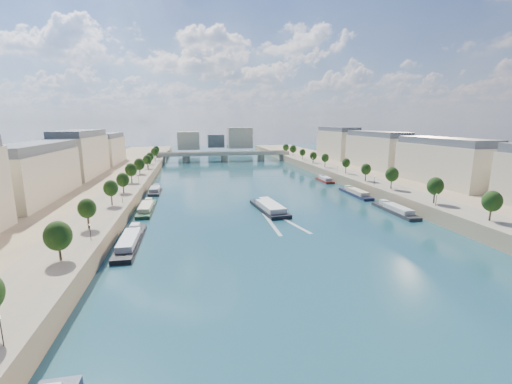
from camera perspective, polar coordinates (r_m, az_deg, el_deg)
name	(u,v)px	position (r m, az deg, el deg)	size (l,w,h in m)	color
ground	(254,194)	(159.88, -0.39, -0.30)	(700.00, 700.00, 0.00)	#0D373B
quay_left	(88,195)	(162.83, -26.17, -0.39)	(44.00, 520.00, 5.00)	#9E8460
quay_right	(394,183)	(186.17, 21.97, 1.33)	(44.00, 520.00, 5.00)	#9E8460
pave_left	(125,187)	(159.00, -21.04, 0.71)	(14.00, 520.00, 0.10)	gray
pave_right	(367,179)	(178.12, 17.96, 2.02)	(14.00, 520.00, 0.10)	gray
trees_left	(129,174)	(159.73, -20.35, 2.78)	(4.80, 268.80, 8.26)	#382B1E
trees_right	(354,166)	(185.19, 16.05, 4.17)	(4.80, 268.80, 8.26)	#382B1E
lamps_left	(131,185)	(148.05, -20.06, 1.10)	(0.36, 200.36, 4.28)	black
lamps_right	(354,173)	(180.00, 16.00, 3.11)	(0.36, 200.36, 4.28)	black
buildings_left	(62,160)	(176.07, -29.66, 4.70)	(16.00, 226.00, 23.20)	#BEAD92
buildings_right	(405,153)	(201.54, 23.57, 5.94)	(16.00, 226.00, 23.20)	#BEAD92
skyline	(220,139)	(375.16, -6.06, 8.74)	(79.00, 42.00, 22.00)	#BEAD92
bridge	(224,155)	(295.41, -5.30, 6.14)	(112.00, 12.00, 8.15)	#C1B79E
tour_barge	(269,208)	(129.79, 2.25, -2.67)	(10.51, 27.62, 3.73)	black
wake	(281,223)	(114.51, 4.13, -5.15)	(10.74, 26.02, 0.04)	silver
moored_barges_left	(136,230)	(110.02, -19.43, -6.06)	(5.00, 155.83, 3.60)	#1D2640
moored_barges_right	(388,207)	(140.62, 21.21, -2.41)	(5.00, 158.12, 3.60)	black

